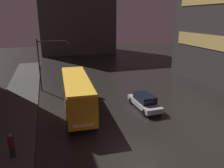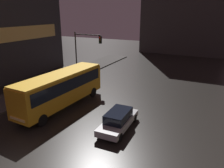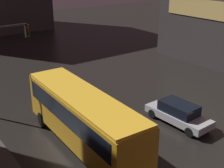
{
  "view_description": "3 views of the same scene",
  "coord_description": "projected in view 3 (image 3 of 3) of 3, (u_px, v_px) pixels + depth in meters",
  "views": [
    {
      "loc": [
        -5.62,
        -11.54,
        9.03
      ],
      "look_at": [
        1.34,
        11.69,
        1.49
      ],
      "focal_mm": 35.0,
      "sensor_mm": 36.0,
      "label": 1
    },
    {
      "loc": [
        9.88,
        -6.67,
        8.83
      ],
      "look_at": [
        1.73,
        9.69,
        2.75
      ],
      "focal_mm": 35.0,
      "sensor_mm": 36.0,
      "label": 2
    },
    {
      "loc": [
        -11.33,
        -5.11,
        10.3
      ],
      "look_at": [
        0.18,
        10.36,
        2.67
      ],
      "focal_mm": 50.0,
      "sensor_mm": 36.0,
      "label": 3
    }
  ],
  "objects": [
    {
      "name": "bus_near",
      "position": [
        83.0,
        115.0,
        17.84
      ],
      "size": [
        2.86,
        10.32,
        3.37
      ],
      "rotation": [
        0.0,
        0.0,
        3.1
      ],
      "color": "orange",
      "rests_on": "ground"
    },
    {
      "name": "car_taxi",
      "position": [
        178.0,
        113.0,
        20.97
      ],
      "size": [
        1.92,
        4.7,
        1.5
      ],
      "rotation": [
        0.0,
        0.0,
        3.17
      ],
      "color": "#B7B7BC",
      "rests_on": "ground"
    }
  ]
}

